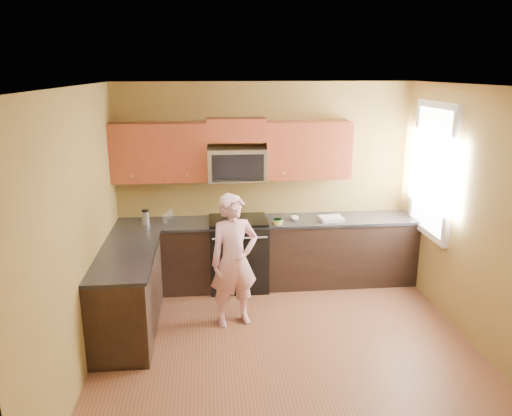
{
  "coord_description": "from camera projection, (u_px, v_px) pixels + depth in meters",
  "views": [
    {
      "loc": [
        -0.79,
        -4.55,
        2.85
      ],
      "look_at": [
        -0.2,
        1.3,
        1.2
      ],
      "focal_mm": 34.79,
      "sensor_mm": 36.0,
      "label": 1
    }
  ],
  "objects": [
    {
      "name": "upper_cab_left",
      "position": [
        161.0,
        181.0,
        6.44
      ],
      "size": [
        1.22,
        0.33,
        0.75
      ],
      "primitive_type": null,
      "color": "maroon",
      "rests_on": "wall_back"
    },
    {
      "name": "countertop_back",
      "position": [
        268.0,
        221.0,
        6.58
      ],
      "size": [
        4.0,
        0.62,
        0.04
      ],
      "primitive_type": "cube",
      "color": "black",
      "rests_on": "cabinet_back_run"
    },
    {
      "name": "upper_cab_right",
      "position": [
        307.0,
        178.0,
        6.62
      ],
      "size": [
        1.12,
        0.33,
        0.75
      ],
      "primitive_type": null,
      "color": "maroon",
      "rests_on": "wall_back"
    },
    {
      "name": "glass_c",
      "position": [
        165.0,
        218.0,
        6.45
      ],
      "size": [
        0.09,
        0.09,
        0.12
      ],
      "primitive_type": "cylinder",
      "rotation": [
        0.0,
        0.0,
        0.28
      ],
      "color": "silver",
      "rests_on": "countertop_back"
    },
    {
      "name": "ceiling",
      "position": [
        292.0,
        86.0,
        4.48
      ],
      "size": [
        4.0,
        4.0,
        0.0
      ],
      "primitive_type": "plane",
      "rotation": [
        3.14,
        0.0,
        0.0
      ],
      "color": "white",
      "rests_on": "ground"
    },
    {
      "name": "wall_right",
      "position": [
        484.0,
        222.0,
        5.03
      ],
      "size": [
        0.0,
        4.0,
        4.0
      ],
      "primitive_type": "plane",
      "rotation": [
        1.57,
        0.0,
        -1.57
      ],
      "color": "olive",
      "rests_on": "ground"
    },
    {
      "name": "glass_a",
      "position": [
        171.0,
        214.0,
        6.65
      ],
      "size": [
        0.08,
        0.08,
        0.12
      ],
      "primitive_type": "cylinder",
      "rotation": [
        0.0,
        0.0,
        0.1
      ],
      "color": "silver",
      "rests_on": "countertop_back"
    },
    {
      "name": "countertop_left",
      "position": [
        126.0,
        256.0,
        5.37
      ],
      "size": [
        0.62,
        1.6,
        0.04
      ],
      "primitive_type": "cube",
      "color": "black",
      "rests_on": "cabinet_left_run"
    },
    {
      "name": "cabinet_back_run",
      "position": [
        268.0,
        254.0,
        6.71
      ],
      "size": [
        4.0,
        0.6,
        0.88
      ],
      "primitive_type": "cube",
      "color": "black",
      "rests_on": "floor"
    },
    {
      "name": "wall_front",
      "position": [
        346.0,
        332.0,
        2.92
      ],
      "size": [
        4.0,
        0.0,
        4.0
      ],
      "primitive_type": "plane",
      "rotation": [
        -1.57,
        0.0,
        0.0
      ],
      "color": "olive",
      "rests_on": "ground"
    },
    {
      "name": "travel_mug",
      "position": [
        146.0,
        225.0,
        6.38
      ],
      "size": [
        0.1,
        0.1,
        0.2
      ],
      "primitive_type": null,
      "rotation": [
        0.0,
        0.0,
        -0.04
      ],
      "color": "silver",
      "rests_on": "countertop_back"
    },
    {
      "name": "napkin_a",
      "position": [
        275.0,
        221.0,
        6.45
      ],
      "size": [
        0.12,
        0.13,
        0.06
      ],
      "primitive_type": "ellipsoid",
      "rotation": [
        0.0,
        0.0,
        -0.13
      ],
      "color": "silver",
      "rests_on": "countertop_back"
    },
    {
      "name": "napkin_b",
      "position": [
        294.0,
        218.0,
        6.56
      ],
      "size": [
        0.15,
        0.16,
        0.07
      ],
      "primitive_type": "ellipsoid",
      "rotation": [
        0.0,
        0.0,
        -0.24
      ],
      "color": "silver",
      "rests_on": "countertop_back"
    },
    {
      "name": "butter_tub",
      "position": [
        278.0,
        224.0,
        6.4
      ],
      "size": [
        0.13,
        0.13,
        0.09
      ],
      "primitive_type": null,
      "rotation": [
        0.0,
        0.0,
        -0.1
      ],
      "color": "yellow",
      "rests_on": "countertop_back"
    },
    {
      "name": "upper_cab_over_mw",
      "position": [
        236.0,
        130.0,
        6.36
      ],
      "size": [
        0.76,
        0.33,
        0.3
      ],
      "primitive_type": "cube",
      "color": "maroon",
      "rests_on": "wall_back"
    },
    {
      "name": "toast_slice",
      "position": [
        279.0,
        220.0,
        6.53
      ],
      "size": [
        0.14,
        0.14,
        0.01
      ],
      "primitive_type": "cube",
      "rotation": [
        0.0,
        0.0,
        0.28
      ],
      "color": "#B27F47",
      "rests_on": "countertop_back"
    },
    {
      "name": "window",
      "position": [
        433.0,
        170.0,
        6.1
      ],
      "size": [
        0.06,
        1.06,
        1.66
      ],
      "primitive_type": null,
      "color": "white",
      "rests_on": "wall_right"
    },
    {
      "name": "microwave",
      "position": [
        237.0,
        180.0,
        6.5
      ],
      "size": [
        0.76,
        0.4,
        0.42
      ],
      "primitive_type": null,
      "color": "silver",
      "rests_on": "wall_back"
    },
    {
      "name": "woman",
      "position": [
        234.0,
        261.0,
        5.58
      ],
      "size": [
        0.64,
        0.51,
        1.54
      ],
      "primitive_type": "imported",
      "rotation": [
        0.0,
        0.0,
        0.27
      ],
      "color": "pink",
      "rests_on": "floor"
    },
    {
      "name": "frying_pan",
      "position": [
        232.0,
        225.0,
        6.26
      ],
      "size": [
        0.44,
        0.58,
        0.07
      ],
      "primitive_type": null,
      "rotation": [
        0.0,
        0.0,
        0.33
      ],
      "color": "black",
      "rests_on": "stove"
    },
    {
      "name": "stove",
      "position": [
        238.0,
        253.0,
        6.64
      ],
      "size": [
        0.76,
        0.65,
        0.95
      ],
      "primitive_type": null,
      "color": "black",
      "rests_on": "floor"
    },
    {
      "name": "dish_towel",
      "position": [
        331.0,
        219.0,
        6.55
      ],
      "size": [
        0.32,
        0.27,
        0.05
      ],
      "primitive_type": "cube",
      "rotation": [
        0.0,
        0.0,
        0.11
      ],
      "color": "white",
      "rests_on": "countertop_back"
    },
    {
      "name": "wall_left",
      "position": [
        79.0,
        235.0,
        4.65
      ],
      "size": [
        0.0,
        4.0,
        4.0
      ],
      "primitive_type": "plane",
      "rotation": [
        1.57,
        0.0,
        1.57
      ],
      "color": "olive",
      "rests_on": "ground"
    },
    {
      "name": "wall_back",
      "position": [
        265.0,
        183.0,
        6.76
      ],
      "size": [
        4.0,
        0.0,
        4.0
      ],
      "primitive_type": "plane",
      "rotation": [
        1.57,
        0.0,
        0.0
      ],
      "color": "olive",
      "rests_on": "ground"
    },
    {
      "name": "cabinet_left_run",
      "position": [
        128.0,
        294.0,
        5.5
      ],
      "size": [
        0.6,
        1.6,
        0.88
      ],
      "primitive_type": "cube",
      "color": "black",
      "rests_on": "floor"
    },
    {
      "name": "floor",
      "position": [
        287.0,
        351.0,
        5.2
      ],
      "size": [
        4.0,
        4.0,
        0.0
      ],
      "primitive_type": "plane",
      "color": "brown",
      "rests_on": "ground"
    }
  ]
}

